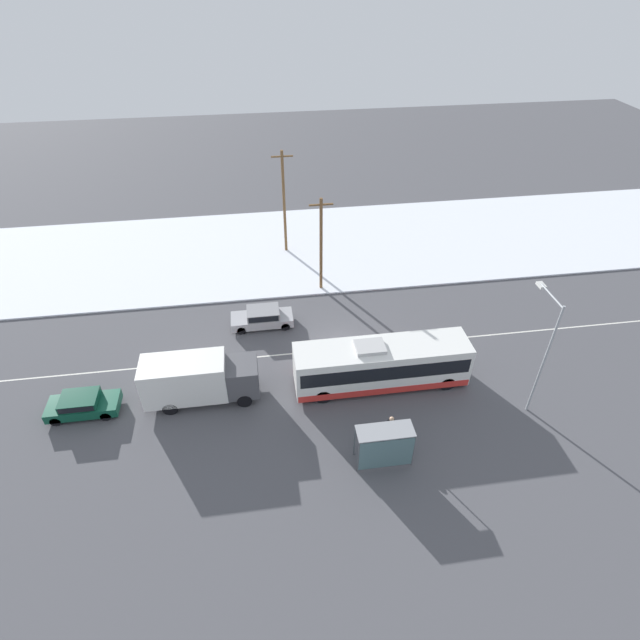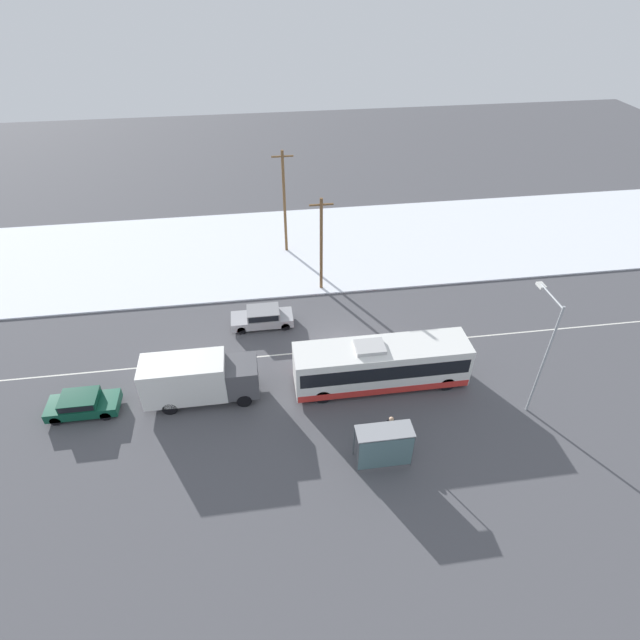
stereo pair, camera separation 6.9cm
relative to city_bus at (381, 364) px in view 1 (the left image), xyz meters
The scene contains 12 objects.
ground_plane 4.33m from the city_bus, 116.34° to the left, with size 120.00×120.00×0.00m, color #4C4C51.
snow_lot 18.36m from the city_bus, 95.60° to the left, with size 80.00×15.61×0.12m.
lane_marking_center 4.33m from the city_bus, 116.34° to the left, with size 60.00×0.12×0.00m.
city_bus is the anchor object (origin of this frame).
box_truck 11.26m from the city_bus, behind, with size 6.87×2.30×3.09m.
sedan_car 10.08m from the city_bus, 135.00° to the left, with size 4.49×1.80×1.41m.
parked_car_near_truck 18.20m from the city_bus, behind, with size 4.14×1.80×1.32m.
pedestrian_at_stop 4.50m from the city_bus, 96.25° to the right, with size 0.63×0.28×1.74m.
bus_shelter 6.22m from the city_bus, 101.68° to the right, with size 3.04×1.20×2.40m.
streetlamp 9.43m from the city_bus, 19.77° to the right, with size 0.36×2.67×7.74m.
utility_pole_roadside 11.77m from the city_bus, 100.88° to the left, with size 1.80×0.24×7.84m.
utility_pole_snowlot 18.66m from the city_bus, 103.94° to the left, with size 1.80×0.24×9.22m.
Camera 1 is at (-5.27, -25.83, 22.77)m, focal length 28.00 mm.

